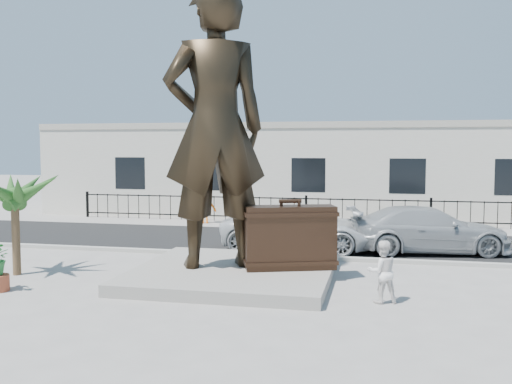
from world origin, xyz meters
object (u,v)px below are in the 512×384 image
statue (215,127)px  tourist (382,272)px  suitcase (290,237)px  car_white (298,229)px

statue → tourist: 5.77m
statue → suitcase: (2.02, 0.12, -2.92)m
car_white → tourist: bearing=-158.0°
tourist → car_white: (-2.78, 6.17, 0.02)m
suitcase → car_white: suitcase is taller
statue → suitcase: 3.55m
suitcase → tourist: size_ratio=1.66×
suitcase → car_white: bearing=76.1°
tourist → car_white: size_ratio=0.27×
tourist → car_white: car_white is taller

